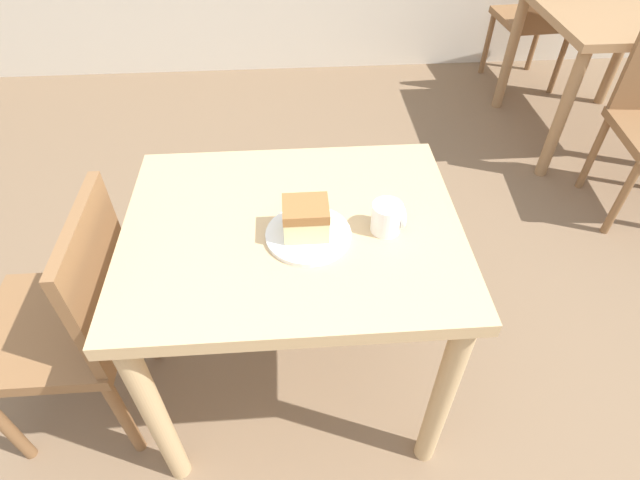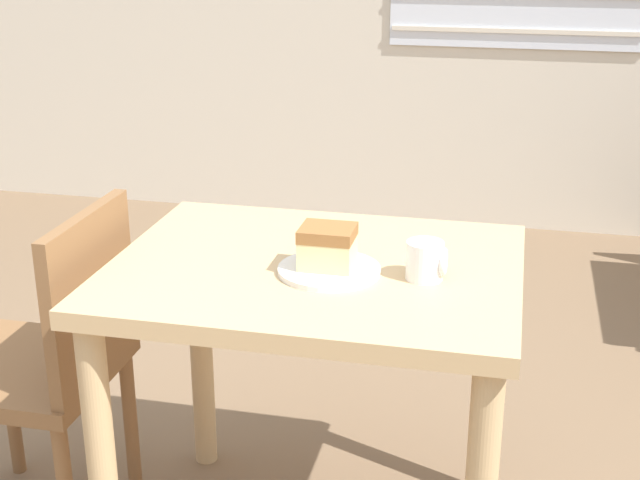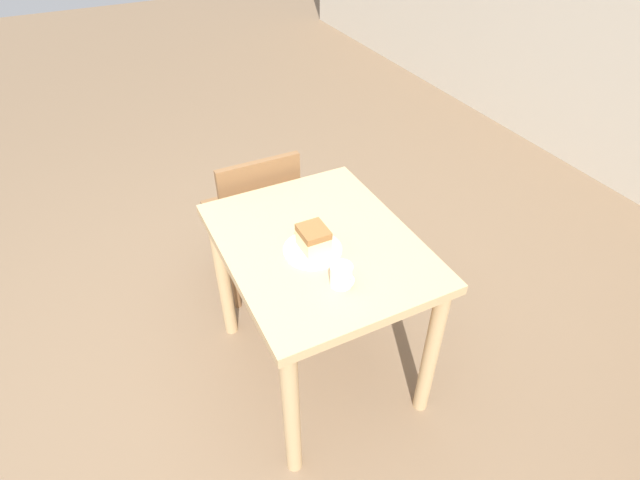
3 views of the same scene
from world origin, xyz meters
name	(u,v)px [view 3 (image 3 of 3)]	position (x,y,z in m)	size (l,w,h in m)	color
ground_plane	(210,410)	(0.00, 0.00, 0.00)	(14.00, 14.00, 0.00)	#7A6047
dining_table_near	(319,267)	(-0.01, 0.52, 0.61)	(0.86, 0.69, 0.74)	tan
chair_near_window	(255,215)	(-0.64, 0.48, 0.46)	(0.40, 0.40, 0.82)	brown
plate	(313,250)	(0.03, 0.48, 0.74)	(0.21, 0.21, 0.01)	white
cake_slice	(313,238)	(0.03, 0.48, 0.79)	(0.11, 0.10, 0.09)	beige
coffee_mug	(342,276)	(0.23, 0.49, 0.78)	(0.08, 0.08, 0.08)	white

